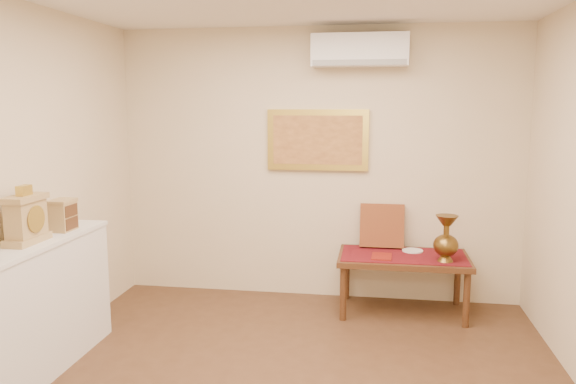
% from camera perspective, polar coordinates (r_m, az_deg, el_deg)
% --- Properties ---
extents(wall_back, '(4.00, 0.02, 2.70)m').
position_cam_1_polar(wall_back, '(5.62, 3.04, 2.78)').
color(wall_back, beige).
rests_on(wall_back, ground).
extents(wall_front, '(4.00, 0.02, 2.70)m').
position_cam_1_polar(wall_front, '(1.34, -18.59, -17.61)').
color(wall_front, beige).
rests_on(wall_front, ground).
extents(table_cloth, '(1.14, 0.59, 0.01)m').
position_cam_1_polar(table_cloth, '(5.38, 11.64, -6.30)').
color(table_cloth, maroon).
rests_on(table_cloth, low_table).
extents(brass_urn_tall, '(0.22, 0.22, 0.50)m').
position_cam_1_polar(brass_urn_tall, '(5.20, 15.78, -4.08)').
color(brass_urn_tall, brown).
rests_on(brass_urn_tall, table_cloth).
extents(plate, '(0.20, 0.20, 0.01)m').
position_cam_1_polar(plate, '(5.52, 12.54, -5.83)').
color(plate, white).
rests_on(plate, table_cloth).
extents(menu, '(0.19, 0.26, 0.01)m').
position_cam_1_polar(menu, '(5.26, 9.49, -6.48)').
color(menu, maroon).
rests_on(menu, table_cloth).
extents(cushion, '(0.43, 0.19, 0.44)m').
position_cam_1_polar(cushion, '(5.59, 9.52, -3.39)').
color(cushion, '#5E1612').
rests_on(cushion, table_cloth).
extents(display_ledge, '(0.37, 2.02, 0.98)m').
position_cam_1_polar(display_ledge, '(4.34, -25.91, -11.59)').
color(display_ledge, silver).
rests_on(display_ledge, floor).
extents(mantel_clock, '(0.17, 0.36, 0.41)m').
position_cam_1_polar(mantel_clock, '(4.33, -25.04, -2.47)').
color(mantel_clock, tan).
rests_on(mantel_clock, display_ledge).
extents(wooden_chest, '(0.16, 0.21, 0.24)m').
position_cam_1_polar(wooden_chest, '(4.66, -21.93, -2.18)').
color(wooden_chest, tan).
rests_on(wooden_chest, display_ledge).
extents(low_table, '(1.20, 0.70, 0.55)m').
position_cam_1_polar(low_table, '(5.40, 11.62, -7.01)').
color(low_table, '#4E2C17').
rests_on(low_table, floor).
extents(painting, '(1.00, 0.06, 0.60)m').
position_cam_1_polar(painting, '(5.57, 3.03, 5.30)').
color(painting, gold).
rests_on(painting, wall_back).
extents(ac_unit, '(0.90, 0.25, 0.30)m').
position_cam_1_polar(ac_unit, '(5.46, 7.29, 14.09)').
color(ac_unit, white).
rests_on(ac_unit, wall_back).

